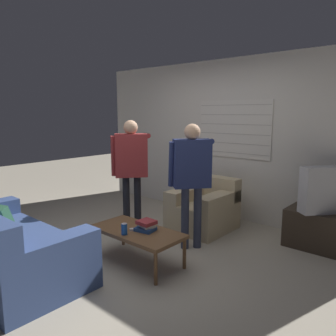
{
  "coord_description": "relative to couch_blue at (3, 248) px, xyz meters",
  "views": [
    {
      "loc": [
        2.84,
        -2.62,
        1.71
      ],
      "look_at": [
        0.1,
        0.53,
        1.0
      ],
      "focal_mm": 35.0,
      "sensor_mm": 36.0,
      "label": 1
    }
  ],
  "objects": [
    {
      "name": "person_left_standing",
      "position": [
        0.03,
        1.81,
        0.72
      ],
      "size": [
        0.53,
        0.83,
        1.61
      ],
      "rotation": [
        0.0,
        0.0,
        0.87
      ],
      "color": "black",
      "rests_on": "ground_plane"
    },
    {
      "name": "book_stack",
      "position": [
        0.94,
        1.19,
        0.14
      ],
      "size": [
        0.24,
        0.21,
        0.12
      ],
      "color": "#284C89",
      "rests_on": "coffee_table"
    },
    {
      "name": "spare_remote",
      "position": [
        0.84,
        1.11,
        0.1
      ],
      "size": [
        0.11,
        0.13,
        0.02
      ],
      "rotation": [
        0.0,
        0.0,
        -0.69
      ],
      "color": "white",
      "rests_on": "coffee_table"
    },
    {
      "name": "ground_plane",
      "position": [
        0.6,
        1.3,
        -0.3
      ],
      "size": [
        16.0,
        16.0,
        0.0
      ],
      "primitive_type": "plane",
      "color": "#B2A893"
    },
    {
      "name": "tv_stand",
      "position": [
        2.38,
        2.94,
        -0.06
      ],
      "size": [
        0.96,
        0.5,
        0.49
      ],
      "color": "#33281E",
      "rests_on": "ground_plane"
    },
    {
      "name": "armchair_beige",
      "position": [
        0.77,
        2.57,
        0.0
      ],
      "size": [
        0.79,
        0.87,
        0.75
      ],
      "rotation": [
        0.0,
        0.0,
        3.14
      ],
      "color": "#C6B289",
      "rests_on": "ground_plane"
    },
    {
      "name": "couch_blue",
      "position": [
        0.0,
        0.0,
        0.0
      ],
      "size": [
        1.94,
        0.95,
        0.83
      ],
      "rotation": [
        0.0,
        0.0,
        -0.0
      ],
      "color": "#384C7F",
      "rests_on": "ground_plane"
    },
    {
      "name": "tv",
      "position": [
        2.38,
        2.94,
        0.47
      ],
      "size": [
        0.63,
        0.69,
        0.58
      ],
      "rotation": [
        0.0,
        0.0,
        4.01
      ],
      "color": "#B2B2B7",
      "rests_on": "tv_stand"
    },
    {
      "name": "soda_can",
      "position": [
        0.84,
        0.95,
        0.15
      ],
      "size": [
        0.07,
        0.07,
        0.13
      ],
      "color": "#194C9E",
      "rests_on": "coffee_table"
    },
    {
      "name": "person_right_standing",
      "position": [
        1.05,
        1.88,
        0.7
      ],
      "size": [
        0.52,
        0.81,
        1.58
      ],
      "rotation": [
        0.0,
        0.0,
        0.88
      ],
      "color": "#33384C",
      "rests_on": "ground_plane"
    },
    {
      "name": "wall_back",
      "position": [
        0.61,
        3.33,
        0.98
      ],
      "size": [
        5.2,
        0.08,
        2.55
      ],
      "color": "silver",
      "rests_on": "ground_plane"
    },
    {
      "name": "coffee_table",
      "position": [
        0.84,
        1.13,
        0.05
      ],
      "size": [
        1.1,
        0.54,
        0.39
      ],
      "color": "brown",
      "rests_on": "ground_plane"
    }
  ]
}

